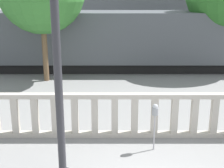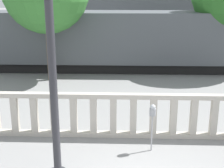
% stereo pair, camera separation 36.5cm
% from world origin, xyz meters
% --- Properties ---
extents(balustrade, '(12.25, 0.24, 1.40)m').
position_xyz_m(balustrade, '(0.00, 3.31, 0.70)').
color(balustrade, '#BCB5A8').
rests_on(balustrade, ground).
extents(lamppost, '(0.40, 0.40, 6.54)m').
position_xyz_m(lamppost, '(-2.18, 1.00, 3.23)').
color(lamppost, '#2D2D33').
rests_on(lamppost, ground).
extents(parking_meter, '(0.18, 0.18, 1.39)m').
position_xyz_m(parking_meter, '(0.20, 2.46, 1.12)').
color(parking_meter, '#99999E').
rests_on(parking_meter, ground).
extents(train_near, '(20.38, 2.89, 3.88)m').
position_xyz_m(train_near, '(-2.58, 12.10, 1.74)').
color(train_near, black).
rests_on(train_near, ground).
extents(train_far, '(22.85, 2.91, 4.22)m').
position_xyz_m(train_far, '(5.73, 24.98, 1.90)').
color(train_far, black).
rests_on(train_far, ground).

